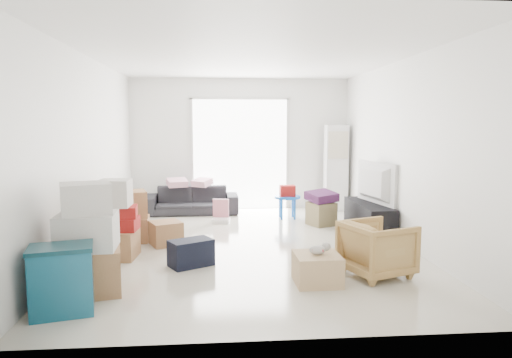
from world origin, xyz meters
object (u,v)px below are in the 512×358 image
object	(u,v)px
ac_tower	(336,168)
ottoman	(321,214)
tv_console	(369,218)
sofa	(192,196)
kids_table	(287,195)
storage_bins	(62,280)
armchair	(377,246)
wood_crate	(317,269)
television	(370,198)

from	to	relation	value
ac_tower	ottoman	bearing A→B (deg)	-113.49
tv_console	sofa	size ratio (longest dim) A/B	0.80
ottoman	kids_table	world-z (taller)	kids_table
storage_bins	ottoman	distance (m)	4.80
storage_bins	ottoman	world-z (taller)	storage_bins
ac_tower	armchair	xyz separation A→B (m)	(-0.57, -4.13, -0.52)
tv_console	wood_crate	distance (m)	2.72
sofa	kids_table	size ratio (longest dim) A/B	2.90
tv_console	storage_bins	bearing A→B (deg)	-142.82
storage_bins	wood_crate	xyz separation A→B (m)	(2.53, 0.61, -0.16)
ac_tower	ottoman	xyz separation A→B (m)	(-0.61, -1.41, -0.67)
armchair	ottoman	distance (m)	2.73
wood_crate	television	bearing A→B (deg)	59.66
television	storage_bins	distance (m)	4.90
tv_console	kids_table	size ratio (longest dim) A/B	2.31
television	ac_tower	bearing A→B (deg)	-9.04
ac_tower	kids_table	bearing A→B (deg)	-145.06
television	armchair	size ratio (longest dim) A/B	1.65
tv_console	kids_table	distance (m)	1.70
tv_console	wood_crate	size ratio (longest dim) A/B	2.94
sofa	armchair	size ratio (longest dim) A/B	2.57
television	wood_crate	bearing A→B (deg)	139.19
wood_crate	storage_bins	bearing A→B (deg)	-166.35
ac_tower	ottoman	distance (m)	1.68
ac_tower	sofa	distance (m)	2.99
armchair	tv_console	bearing A→B (deg)	-36.57
ac_tower	kids_table	distance (m)	1.43
storage_bins	wood_crate	world-z (taller)	storage_bins
tv_console	sofa	xyz separation A→B (m)	(-2.99, 1.84, 0.11)
ottoman	wood_crate	size ratio (longest dim) A/B	0.82
television	ottoman	xyz separation A→B (m)	(-0.66, 0.59, -0.36)
armchair	kids_table	xyz separation A→B (m)	(-0.54, 3.35, 0.09)
television	ottoman	world-z (taller)	television
storage_bins	wood_crate	size ratio (longest dim) A/B	1.31
tv_console	sofa	distance (m)	3.51
wood_crate	ac_tower	bearing A→B (deg)	73.06
tv_console	ac_tower	bearing A→B (deg)	91.44
ac_tower	tv_console	bearing A→B (deg)	-88.56
ac_tower	television	world-z (taller)	ac_tower
ac_tower	storage_bins	xyz separation A→B (m)	(-3.85, -4.95, -0.55)
sofa	wood_crate	bearing A→B (deg)	-70.23
storage_bins	wood_crate	distance (m)	2.61
ac_tower	armchair	size ratio (longest dim) A/B	2.48
television	tv_console	bearing A→B (deg)	-0.00
ac_tower	ottoman	size ratio (longest dim) A/B	4.34
tv_console	ottoman	distance (m)	0.89
wood_crate	ottoman	bearing A→B (deg)	76.39
kids_table	wood_crate	size ratio (longest dim) A/B	1.27
ottoman	ac_tower	bearing A→B (deg)	66.51
storage_bins	kids_table	size ratio (longest dim) A/B	1.03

